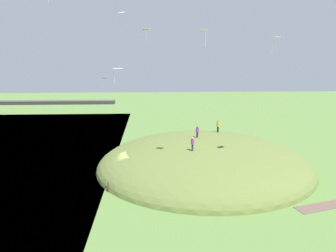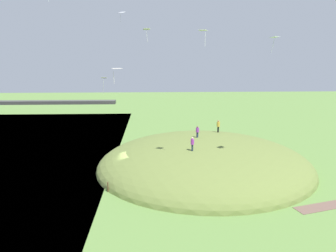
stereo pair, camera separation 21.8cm
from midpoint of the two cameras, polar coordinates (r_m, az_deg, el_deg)
name	(u,v)px [view 1 (the left image)]	position (r m, az deg, el deg)	size (l,w,h in m)	color
ground_plane	(129,173)	(43.45, -6.72, -7.88)	(160.00, 160.00, 0.00)	olive
grass_hill	(204,167)	(45.73, 5.93, -6.78)	(28.24, 27.41, 7.34)	olive
bridge_deck_far	(3,103)	(77.96, -25.94, 3.53)	(45.67, 1.80, 0.70)	#484844
person_with_child	(197,130)	(45.64, 4.81, -0.75)	(0.56, 0.56, 1.56)	#222D4B
person_on_hilltop	(193,142)	(40.25, 3.98, -2.72)	(0.43, 0.43, 1.70)	#283743
person_near_shore	(218,125)	(50.42, 8.26, 0.22)	(0.66, 0.66, 1.83)	black
kite_2	(146,30)	(51.82, -3.79, 15.79)	(1.08, 0.84, 2.08)	silver
kite_3	(203,31)	(35.36, 5.78, 15.53)	(1.01, 0.93, 1.66)	white
kite_4	(117,69)	(32.56, -8.76, 9.40)	(1.13, 1.00, 1.42)	silver
kite_5	(275,38)	(36.61, 17.31, 13.93)	(1.17, 1.12, 1.70)	silver
kite_6	(121,13)	(50.37, -7.98, 18.29)	(1.17, 1.12, 1.37)	silver
kite_7	(104,80)	(45.45, -10.88, 7.65)	(0.76, 0.60, 2.25)	silver
mooring_post	(108,187)	(38.26, -10.16, -10.05)	(0.14, 0.14, 1.14)	brown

